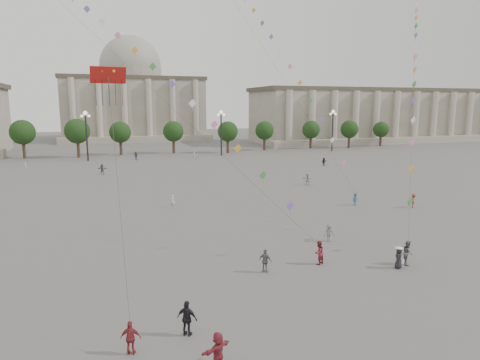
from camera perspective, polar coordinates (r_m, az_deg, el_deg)
name	(u,v)px	position (r m, az deg, el deg)	size (l,w,h in m)	color
ground	(294,268)	(32.73, 7.19, -11.55)	(360.00, 360.00, 0.00)	#5D5A58
hall_east	(374,115)	(150.12, 17.47, 8.22)	(84.00, 26.22, 17.20)	gray
hall_central	(132,98)	(157.09, -14.17, 10.55)	(48.30, 34.30, 35.50)	gray
tree_row	(153,132)	(106.34, -11.58, 6.27)	(137.12, 5.12, 8.00)	#37251B
lamp_post_mid_west	(86,127)	(97.39, -19.84, 6.71)	(2.00, 0.90, 10.65)	#262628
lamp_post_mid_east	(221,125)	(101.48, -2.53, 7.40)	(2.00, 0.90, 10.65)	#262628
lamp_post_far_east	(333,123)	(113.63, 12.27, 7.47)	(2.00, 0.90, 10.65)	#262628
person_crowd_0	(136,156)	(96.28, -13.72, 3.16)	(1.12, 0.47, 1.91)	navy
person_crowd_4	(194,155)	(96.09, -6.11, 3.31)	(1.56, 0.50, 1.68)	white
person_crowd_6	(329,233)	(38.90, 11.79, -6.90)	(1.05, 0.60, 1.62)	slate
person_crowd_7	(308,179)	(65.26, 9.02, 0.15)	(1.74, 0.55, 1.88)	silver
person_crowd_8	(414,201)	(54.33, 22.14, -2.57)	(1.08, 0.62, 1.67)	brown
person_crowd_9	(324,162)	(86.52, 11.12, 2.42)	(1.50, 0.48, 1.62)	black
person_crowd_10	(26,167)	(88.04, -26.68, 1.62)	(0.54, 0.36, 1.49)	silver
person_crowd_12	(102,169)	(78.19, -17.90, 1.39)	(1.68, 0.54, 1.82)	slate
person_crowd_13	(173,201)	(50.90, -8.97, -2.83)	(0.56, 0.37, 1.55)	silver
tourist_0	(131,338)	(22.68, -14.36, -19.73)	(1.00, 0.42, 1.71)	maroon
tourist_1	(187,318)	(23.67, -7.06, -17.84)	(1.12, 0.47, 1.92)	black
tourist_2	(218,351)	(21.09, -2.98, -21.76)	(1.65, 0.52, 1.77)	maroon
tourist_3	(265,261)	(31.45, 3.40, -10.72)	(1.01, 0.42, 1.73)	slate
kite_flyer_0	(319,253)	(33.42, 10.45, -9.50)	(0.89, 0.69, 1.83)	maroon
kite_flyer_1	(355,199)	(53.36, 15.13, -2.46)	(1.00, 0.57, 1.55)	#36557A
kite_flyer_2	(408,253)	(35.25, 21.45, -9.00)	(0.90, 0.70, 1.85)	slate
hat_person	(399,257)	(34.22, 20.41, -9.62)	(0.93, 0.91, 1.69)	black
dragon_kite	(109,88)	(28.79, -17.09, 11.71)	(2.24, 4.91, 15.23)	#B01712
kite_train_west	(81,10)	(53.62, -20.47, 20.51)	(30.54, 46.56, 68.71)	#3F3F3F
kite_train_east	(416,27)	(69.00, 22.39, 18.33)	(41.23, 49.35, 76.88)	#3F3F3F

